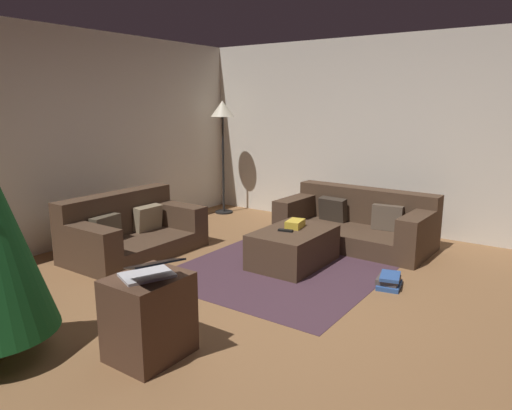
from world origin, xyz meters
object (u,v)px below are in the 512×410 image
at_px(side_table, 149,317).
at_px(couch_right, 357,223).
at_px(couch_left, 130,231).
at_px(book_stack, 389,281).
at_px(ottoman, 293,247).
at_px(tv_remote, 286,230).
at_px(laptop, 150,271).
at_px(gift_box, 295,224).
at_px(corner_lamp, 223,118).

bearing_deg(side_table, couch_right, -1.74).
bearing_deg(couch_left, book_stack, 104.06).
bearing_deg(couch_right, side_table, 90.14).
distance_m(ottoman, side_table, 2.22).
distance_m(tv_remote, book_stack, 1.18).
bearing_deg(ottoman, side_table, -176.01).
relative_size(couch_left, couch_right, 0.83).
distance_m(laptop, book_stack, 2.44).
height_order(side_table, book_stack, side_table).
height_order(couch_right, ottoman, couch_right).
relative_size(couch_left, book_stack, 4.67).
distance_m(side_table, laptop, 0.36).
distance_m(gift_box, side_table, 2.33).
distance_m(ottoman, gift_box, 0.26).
bearing_deg(tv_remote, couch_left, 98.21).
bearing_deg(gift_box, couch_left, 116.72).
xyz_separation_m(couch_left, tv_remote, (0.66, -1.72, 0.13)).
bearing_deg(couch_left, laptop, 53.12).
xyz_separation_m(tv_remote, side_table, (-2.12, -0.20, -0.10)).
height_order(couch_left, gift_box, couch_left).
height_order(gift_box, corner_lamp, corner_lamp).
relative_size(gift_box, book_stack, 0.74).
relative_size(couch_right, tv_remote, 11.64).
bearing_deg(corner_lamp, couch_left, -170.05).
height_order(couch_right, book_stack, couch_right).
height_order(laptop, book_stack, laptop).
height_order(ottoman, tv_remote, tv_remote).
relative_size(book_stack, corner_lamp, 0.19).
bearing_deg(laptop, book_stack, -21.82).
bearing_deg(couch_right, couch_left, 44.95).
height_order(tv_remote, laptop, laptop).
xyz_separation_m(ottoman, gift_box, (0.11, 0.04, 0.23)).
height_order(side_table, laptop, laptop).
bearing_deg(corner_lamp, couch_right, -98.17).
bearing_deg(couch_left, gift_box, 116.59).
relative_size(ottoman, tv_remote, 6.06).
bearing_deg(ottoman, gift_box, 22.54).
height_order(book_stack, corner_lamp, corner_lamp).
bearing_deg(book_stack, gift_box, 82.72).
bearing_deg(tv_remote, book_stack, -99.96).
bearing_deg(couch_right, gift_box, 75.54).
xyz_separation_m(side_table, book_stack, (2.18, -0.94, -0.23)).
bearing_deg(laptop, couch_left, 53.25).
xyz_separation_m(couch_left, laptop, (-1.48, -1.98, 0.38)).
bearing_deg(couch_right, tv_remote, 78.15).
bearing_deg(side_table, ottoman, 3.99).
bearing_deg(ottoman, tv_remote, 156.11).
relative_size(ottoman, book_stack, 2.93).
bearing_deg(laptop, corner_lamp, 32.53).
relative_size(couch_left, side_table, 2.63).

